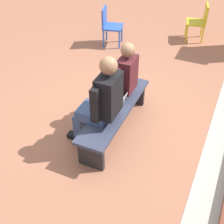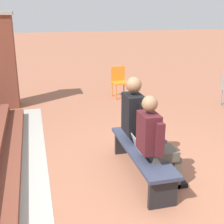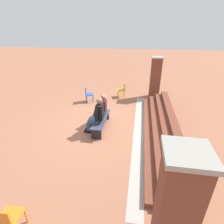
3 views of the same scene
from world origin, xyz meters
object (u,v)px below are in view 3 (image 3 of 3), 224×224
Objects in this scene: bench at (101,120)px; plastic_chair_far_left at (123,89)px; laptop at (101,117)px; person_student at (101,109)px; plastic_chair_far_right at (88,93)px; person_adult at (97,115)px; plastic_chair_near_bench_left at (6,219)px.

plastic_chair_far_left is (-3.75, 0.47, 0.13)m from bench.
bench is 5.63× the size of laptop.
person_student is 3.46m from plastic_chair_far_left.
person_student is at bearing 27.97° from plastic_chair_far_right.
plastic_chair_far_right is at bearing -157.52° from person_adult.
person_adult is (0.31, -0.07, 0.40)m from bench.
plastic_chair_far_right is at bearing -153.32° from laptop.
plastic_chair_far_left is 2.08m from plastic_chair_far_right.
person_adult is at bearing 22.48° from plastic_chair_far_right.
plastic_chair_far_left is at bearing 172.85° from bench.
laptop is (-0.36, 0.09, -0.26)m from person_adult.
person_adult is 3.27m from plastic_chair_far_right.
plastic_chair_near_bench_left and plastic_chair_far_left have the same top height.
plastic_chair_near_bench_left is 1.00× the size of plastic_chair_far_left.
plastic_chair_near_bench_left is (4.00, -0.79, -0.28)m from person_adult.
person_student is 0.65m from person_adult.
bench is 2.14× the size of plastic_chair_near_bench_left.
laptop reaches higher than bench.
laptop is at bearing -7.07° from plastic_chair_far_left.
laptop is 0.38× the size of plastic_chair_near_bench_left.
plastic_chair_near_bench_left is at bearing -11.31° from laptop.
plastic_chair_near_bench_left is at bearing -11.13° from person_adult.
person_student is at bearing 179.45° from person_adult.
plastic_chair_near_bench_left and plastic_chair_far_right have the same top height.
bench is 3.79m from plastic_chair_far_left.
plastic_chair_near_bench_left is 8.18m from plastic_chair_far_left.
person_adult is at bearing -0.55° from person_student.
plastic_chair_near_bench_left is at bearing -9.67° from person_student.
bench is 2.14× the size of plastic_chair_far_left.
bench is at bearing 168.71° from plastic_chair_near_bench_left.
plastic_chair_far_right is at bearing -59.51° from plastic_chair_far_left.
person_adult is 4.11m from plastic_chair_far_left.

